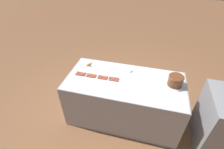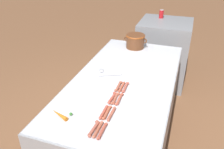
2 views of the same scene
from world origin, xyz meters
name	(u,v)px [view 1 (image 1 of 2)]	position (x,y,z in m)	size (l,w,h in m)	color
ground_plane	(123,115)	(0.00, 0.00, 0.00)	(20.00, 20.00, 0.00)	brown
griddle_counter	(124,99)	(0.00, 0.00, 0.44)	(0.93, 1.91, 0.87)	#9EA0A5
hot_dog_0	(81,73)	(0.00, -0.75, 0.88)	(0.03, 0.17, 0.02)	#B15A46
hot_dog_1	(92,74)	(0.00, -0.57, 0.88)	(0.02, 0.17, 0.02)	#BA503D
hot_dog_2	(103,76)	(0.00, -0.37, 0.88)	(0.03, 0.17, 0.02)	#BD503D
hot_dog_3	(114,78)	(-0.01, -0.18, 0.88)	(0.03, 0.17, 0.02)	#B15D44
hot_dog_4	(81,74)	(0.03, -0.75, 0.88)	(0.02, 0.17, 0.02)	#B45C42
hot_dog_5	(91,75)	(0.02, -0.56, 0.88)	(0.03, 0.17, 0.02)	#B85D41
hot_dog_6	(103,77)	(0.03, -0.37, 0.88)	(0.03, 0.17, 0.02)	#B15D46
hot_dog_7	(114,79)	(0.03, -0.18, 0.88)	(0.02, 0.17, 0.02)	#BD593F
hot_dog_8	(80,75)	(0.06, -0.76, 0.88)	(0.03, 0.17, 0.02)	#B5503D
hot_dog_9	(90,77)	(0.06, -0.56, 0.88)	(0.02, 0.17, 0.02)	#B65A44
hot_dog_10	(102,78)	(0.06, -0.37, 0.88)	(0.03, 0.17, 0.02)	#BB5741
hot_dog_11	(113,80)	(0.06, -0.18, 0.88)	(0.03, 0.17, 0.02)	#BD5846
bean_pot	(176,80)	(-0.09, 0.76, 0.97)	(0.29, 0.23, 0.17)	brown
serving_spoon	(129,72)	(-0.22, 0.03, 0.88)	(0.26, 0.15, 0.02)	#B7B7BC
carrot	(90,64)	(-0.29, -0.70, 0.89)	(0.17, 0.09, 0.03)	orange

